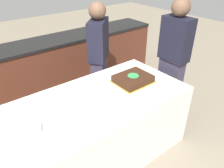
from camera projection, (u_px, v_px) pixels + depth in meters
The scene contains 8 objects.
ground_plane at pixel (90, 158), 2.53m from camera, with size 14.00×14.00×0.00m, color gray.
back_counter at pixel (33, 73), 3.35m from camera, with size 4.40×0.58×0.92m.
dining_table at pixel (88, 133), 2.34m from camera, with size 2.19×0.96×0.77m.
cake at pixel (133, 79), 2.49m from camera, with size 0.43×0.36×0.08m.
plate_stack at pixel (27, 131), 1.77m from camera, with size 0.23×0.23×0.05m.
side_plate_near_cake at pixel (115, 71), 2.73m from camera, with size 0.20×0.20×0.00m.
person_cutting_cake at pixel (99, 60), 2.95m from camera, with size 0.44×0.43×1.56m.
person_seated_right at pixel (173, 61), 2.80m from camera, with size 0.22×0.37×1.63m.
Camera 1 is at (-0.88, -1.53, 2.02)m, focal length 35.00 mm.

